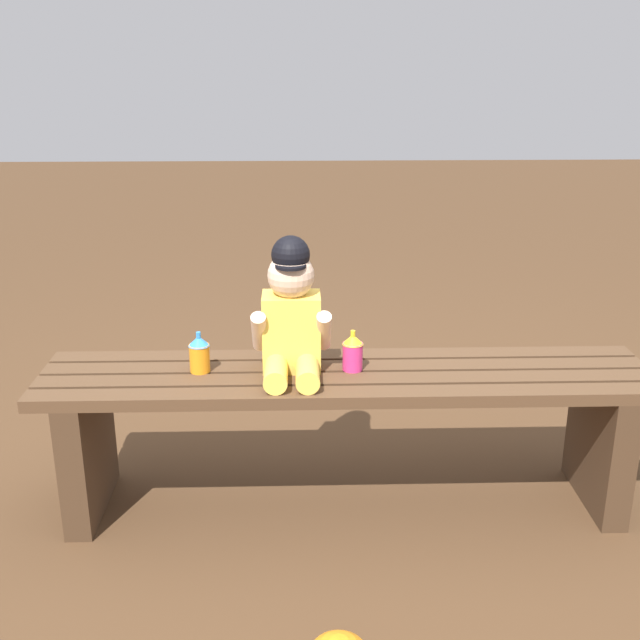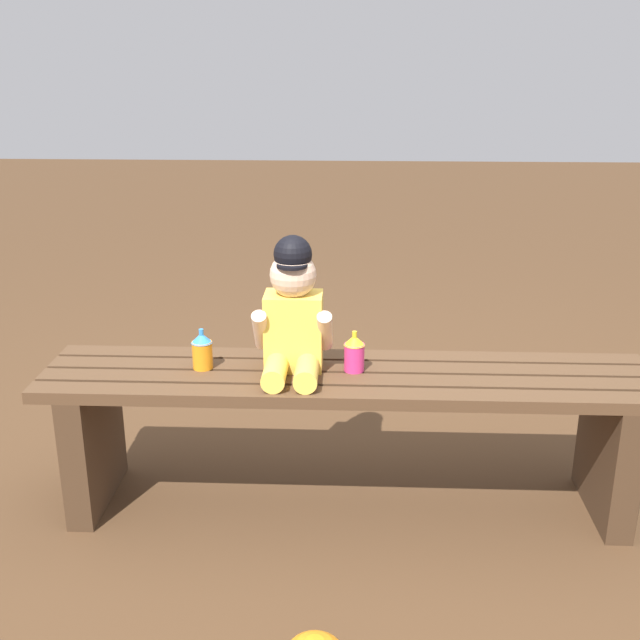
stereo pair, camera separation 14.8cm
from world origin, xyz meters
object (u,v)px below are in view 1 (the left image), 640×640
object	(u,v)px
park_bench	(346,414)
sippy_cup_right	(353,351)
sippy_cup_left	(199,353)
child_figure	(291,314)

from	to	relation	value
park_bench	sippy_cup_right	xyz separation A→B (m)	(0.02, 0.01, 0.20)
park_bench	sippy_cup_left	xyz separation A→B (m)	(-0.44, 0.01, 0.20)
child_figure	sippy_cup_left	bearing A→B (deg)	-179.58
park_bench	sippy_cup_right	distance (m)	0.20
child_figure	sippy_cup_right	distance (m)	0.22
park_bench	child_figure	size ratio (longest dim) A/B	4.49
sippy_cup_right	park_bench	bearing A→B (deg)	-142.04
park_bench	sippy_cup_left	bearing A→B (deg)	178.25
child_figure	sippy_cup_left	size ratio (longest dim) A/B	3.26
park_bench	sippy_cup_right	bearing A→B (deg)	37.96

